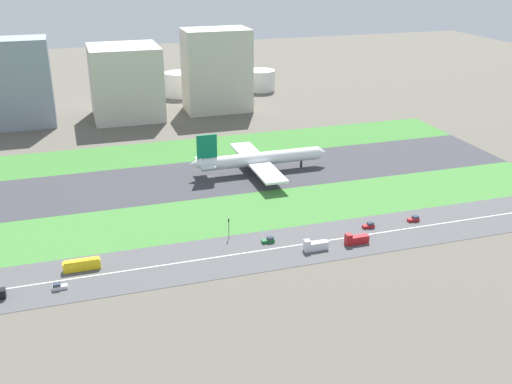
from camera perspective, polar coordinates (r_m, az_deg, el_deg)
ground_plane at (r=268.00m, az=-4.27°, el=1.41°), size 800.00×800.00×0.00m
runway at (r=267.99m, az=-4.27°, el=1.42°), size 280.00×46.00×0.10m
grass_median_north at (r=305.78m, az=-6.09°, el=4.04°), size 280.00×36.00×0.10m
grass_median_south at (r=231.29m, az=-1.87°, el=-2.03°), size 280.00×36.00×0.10m
highway at (r=203.79m, az=0.60°, el=-5.58°), size 280.00×28.00×0.10m
highway_centerline at (r=203.77m, az=0.60°, el=-5.57°), size 266.00×0.50×0.01m
airliner at (r=271.29m, az=0.16°, el=3.14°), size 65.00×56.00×19.70m
truck_2 at (r=210.40m, az=9.50°, el=-4.47°), size 8.40×2.50×4.00m
car_2 at (r=191.26m, az=-18.23°, el=-8.54°), size 4.40×1.80×2.00m
bus_0 at (r=199.36m, az=-16.25°, el=-6.66°), size 11.60×2.50×3.50m
car_0 at (r=223.06m, az=10.70°, el=-3.16°), size 4.40×1.80×2.00m
car_1 at (r=208.72m, az=1.21°, el=-4.60°), size 4.40×1.80×2.00m
truck_0 at (r=204.38m, az=5.63°, el=-5.10°), size 8.40×2.50×4.00m
car_3 at (r=231.97m, az=14.79°, el=-2.50°), size 4.40×1.80×2.00m
traffic_light at (r=210.94m, az=-2.61°, el=-3.29°), size 0.36×0.50×7.20m
terminal_building at (r=366.45m, az=-22.83°, el=9.47°), size 50.45×24.20×49.07m
hangar_building at (r=367.06m, az=-12.29°, el=10.17°), size 39.94×39.84×42.33m
office_tower at (r=375.36m, az=-3.77°, el=11.47°), size 39.60×25.99×49.84m
fuel_tank_west at (r=418.75m, az=-7.27°, el=10.14°), size 20.89×20.89×16.22m
fuel_tank_centre at (r=425.99m, az=-2.78°, el=10.42°), size 17.57×17.57×15.07m
fuel_tank_east at (r=432.84m, az=0.41°, el=10.58°), size 20.72×20.72×14.31m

